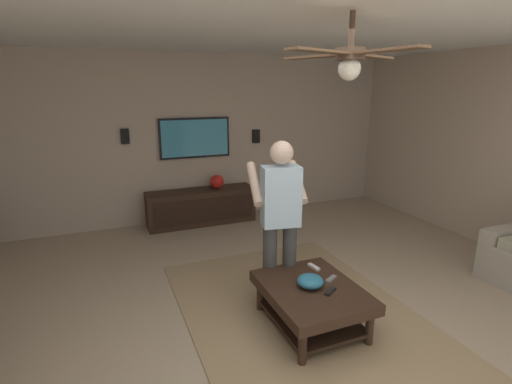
% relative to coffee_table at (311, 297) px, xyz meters
% --- Properties ---
extents(ground_plane, '(8.97, 8.97, 0.00)m').
position_rel_coffee_table_xyz_m(ground_plane, '(-0.36, 0.18, -0.30)').
color(ground_plane, tan).
extents(wall_back_tv, '(0.10, 6.96, 2.64)m').
position_rel_coffee_table_xyz_m(wall_back_tv, '(3.43, 0.18, 1.02)').
color(wall_back_tv, '#BCA893').
rests_on(wall_back_tv, ground).
extents(area_rug, '(2.98, 2.10, 0.01)m').
position_rel_coffee_table_xyz_m(area_rug, '(0.20, 0.00, -0.29)').
color(area_rug, '#9E8460').
rests_on(area_rug, ground).
extents(coffee_table, '(1.00, 0.80, 0.40)m').
position_rel_coffee_table_xyz_m(coffee_table, '(0.00, 0.00, 0.00)').
color(coffee_table, '#332116').
rests_on(coffee_table, ground).
extents(media_console, '(0.45, 1.70, 0.55)m').
position_rel_coffee_table_xyz_m(media_console, '(3.10, 0.20, -0.02)').
color(media_console, '#332116').
rests_on(media_console, ground).
extents(tv, '(0.05, 1.12, 0.63)m').
position_rel_coffee_table_xyz_m(tv, '(3.34, 0.20, 1.05)').
color(tv, black).
extents(person_standing, '(0.60, 0.61, 1.64)m').
position_rel_coffee_table_xyz_m(person_standing, '(0.53, 0.07, 0.64)').
color(person_standing, '#3F3F3F').
rests_on(person_standing, ground).
extents(bowl, '(0.24, 0.24, 0.11)m').
position_rel_coffee_table_xyz_m(bowl, '(0.00, 0.02, 0.16)').
color(bowl, teal).
rests_on(bowl, coffee_table).
extents(remote_white, '(0.15, 0.06, 0.02)m').
position_rel_coffee_table_xyz_m(remote_white, '(0.31, -0.20, 0.12)').
color(remote_white, white).
rests_on(remote_white, coffee_table).
extents(remote_black, '(0.12, 0.15, 0.02)m').
position_rel_coffee_table_xyz_m(remote_black, '(-0.15, -0.10, 0.12)').
color(remote_black, black).
rests_on(remote_black, coffee_table).
extents(remote_grey, '(0.11, 0.15, 0.02)m').
position_rel_coffee_table_xyz_m(remote_grey, '(0.03, -0.22, 0.12)').
color(remote_grey, slate).
rests_on(remote_grey, coffee_table).
extents(vase_round, '(0.22, 0.22, 0.22)m').
position_rel_coffee_table_xyz_m(vase_round, '(3.11, -0.07, 0.36)').
color(vase_round, red).
rests_on(vase_round, media_console).
extents(wall_speaker_left, '(0.06, 0.12, 0.22)m').
position_rel_coffee_table_xyz_m(wall_speaker_left, '(3.35, -0.85, 1.03)').
color(wall_speaker_left, black).
extents(wall_speaker_right, '(0.06, 0.12, 0.22)m').
position_rel_coffee_table_xyz_m(wall_speaker_right, '(3.35, 1.25, 1.12)').
color(wall_speaker_right, black).
extents(ceiling_fan, '(1.19, 1.16, 0.46)m').
position_rel_coffee_table_xyz_m(ceiling_fan, '(-0.28, -0.05, 2.01)').
color(ceiling_fan, '#4C3828').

